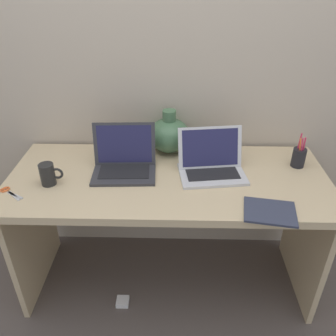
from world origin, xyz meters
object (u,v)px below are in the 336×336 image
at_px(laptop_right, 211,162).
at_px(scissors, 8,192).
at_px(laptop_left, 124,159).
at_px(green_vase, 169,135).
at_px(power_brick, 123,302).
at_px(notebook_stack, 270,212).
at_px(coffee_mug, 48,174).
at_px(pen_cup, 299,157).

height_order(laptop_right, scissors, laptop_right).
distance_m(laptop_left, laptop_right, 0.44).
bearing_deg(green_vase, scissors, -149.75).
bearing_deg(laptop_right, power_brick, -153.46).
distance_m(notebook_stack, coffee_mug, 1.05).
relative_size(laptop_right, power_brick, 5.07).
bearing_deg(laptop_right, coffee_mug, -170.51).
bearing_deg(green_vase, power_brick, -118.74).
bearing_deg(notebook_stack, laptop_left, 153.25).
relative_size(green_vase, notebook_stack, 1.10).
relative_size(laptop_right, green_vase, 1.46).
distance_m(laptop_right, notebook_stack, 0.41).
bearing_deg(laptop_left, scissors, -157.67).
xyz_separation_m(coffee_mug, scissors, (-0.17, -0.08, -0.05)).
relative_size(notebook_stack, coffee_mug, 1.94).
bearing_deg(laptop_left, power_brick, -97.05).
bearing_deg(pen_cup, power_brick, -161.92).
bearing_deg(scissors, green_vase, 30.25).
distance_m(green_vase, scissors, 0.87).
bearing_deg(notebook_stack, scissors, 174.09).
xyz_separation_m(coffee_mug, power_brick, (0.32, -0.10, -0.79)).
bearing_deg(pen_cup, green_vase, 166.85).
height_order(laptop_right, green_vase, green_vase).
xyz_separation_m(laptop_left, pen_cup, (0.91, 0.06, -0.01)).
bearing_deg(green_vase, laptop_right, -46.37).
distance_m(notebook_stack, scissors, 1.21).
height_order(coffee_mug, pen_cup, pen_cup).
xyz_separation_m(laptop_right, pen_cup, (0.46, 0.07, -0.00)).
height_order(laptop_left, power_brick, laptop_left).
bearing_deg(notebook_stack, pen_cup, 59.81).
relative_size(pen_cup, scissors, 1.37).
relative_size(laptop_right, notebook_stack, 1.61).
xyz_separation_m(scissors, power_brick, (0.50, -0.03, -0.74)).
relative_size(notebook_stack, pen_cup, 1.20).
xyz_separation_m(notebook_stack, pen_cup, (0.23, 0.40, 0.05)).
relative_size(laptop_right, scissors, 2.65).
bearing_deg(power_brick, green_vase, 61.26).
height_order(laptop_right, notebook_stack, laptop_right).
bearing_deg(green_vase, laptop_left, -135.43).
distance_m(laptop_right, green_vase, 0.32).
relative_size(notebook_stack, scissors, 1.65).
bearing_deg(notebook_stack, power_brick, 172.25).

